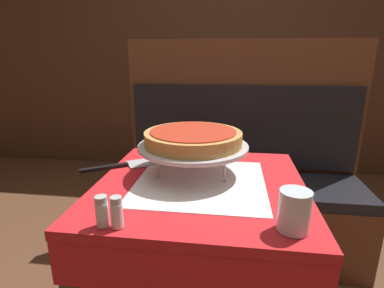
{
  "coord_description": "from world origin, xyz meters",
  "views": [
    {
      "loc": [
        0.1,
        -0.96,
        1.17
      ],
      "look_at": [
        -0.04,
        0.05,
        0.87
      ],
      "focal_mm": 28.0,
      "sensor_mm": 36.0,
      "label": 1
    }
  ],
  "objects_px": {
    "pizza_pan_stand": "(193,147)",
    "pizza_server": "(122,165)",
    "dining_table_rear": "(240,117)",
    "water_glass_near": "(294,211)",
    "condiment_caddy": "(229,102)",
    "salt_shaker": "(102,211)",
    "dining_table_front": "(200,209)",
    "booth_bench": "(240,194)",
    "pepper_shaker": "(117,212)",
    "deep_dish_pizza": "(193,138)",
    "napkin_holder": "(223,145)"
  },
  "relations": [
    {
      "from": "booth_bench",
      "to": "pepper_shaker",
      "type": "height_order",
      "value": "booth_bench"
    },
    {
      "from": "booth_bench",
      "to": "pizza_server",
      "type": "bearing_deg",
      "value": -128.58
    },
    {
      "from": "pepper_shaker",
      "to": "pizza_server",
      "type": "bearing_deg",
      "value": 109.11
    },
    {
      "from": "dining_table_front",
      "to": "water_glass_near",
      "type": "xyz_separation_m",
      "value": [
        0.26,
        -0.27,
        0.16
      ]
    },
    {
      "from": "dining_table_front",
      "to": "booth_bench",
      "type": "bearing_deg",
      "value": 76.99
    },
    {
      "from": "salt_shaker",
      "to": "napkin_holder",
      "type": "height_order",
      "value": "napkin_holder"
    },
    {
      "from": "dining_table_front",
      "to": "salt_shaker",
      "type": "bearing_deg",
      "value": -124.76
    },
    {
      "from": "napkin_holder",
      "to": "salt_shaker",
      "type": "bearing_deg",
      "value": -114.5
    },
    {
      "from": "dining_table_front",
      "to": "booth_bench",
      "type": "height_order",
      "value": "booth_bench"
    },
    {
      "from": "pizza_server",
      "to": "salt_shaker",
      "type": "bearing_deg",
      "value": -75.85
    },
    {
      "from": "water_glass_near",
      "to": "salt_shaker",
      "type": "relative_size",
      "value": 1.28
    },
    {
      "from": "salt_shaker",
      "to": "deep_dish_pizza",
      "type": "bearing_deg",
      "value": 65.06
    },
    {
      "from": "deep_dish_pizza",
      "to": "pepper_shaker",
      "type": "distance_m",
      "value": 0.43
    },
    {
      "from": "napkin_holder",
      "to": "pizza_server",
      "type": "bearing_deg",
      "value": -152.23
    },
    {
      "from": "booth_bench",
      "to": "water_glass_near",
      "type": "distance_m",
      "value": 1.09
    },
    {
      "from": "booth_bench",
      "to": "pizza_server",
      "type": "relative_size",
      "value": 5.14
    },
    {
      "from": "dining_table_rear",
      "to": "napkin_holder",
      "type": "xyz_separation_m",
      "value": [
        -0.11,
        -1.32,
        0.13
      ]
    },
    {
      "from": "dining_table_rear",
      "to": "water_glass_near",
      "type": "bearing_deg",
      "value": -87.29
    },
    {
      "from": "booth_bench",
      "to": "napkin_holder",
      "type": "height_order",
      "value": "booth_bench"
    },
    {
      "from": "water_glass_near",
      "to": "condiment_caddy",
      "type": "relative_size",
      "value": 0.6
    },
    {
      "from": "booth_bench",
      "to": "deep_dish_pizza",
      "type": "relative_size",
      "value": 3.97
    },
    {
      "from": "salt_shaker",
      "to": "napkin_holder",
      "type": "relative_size",
      "value": 0.83
    },
    {
      "from": "salt_shaker",
      "to": "napkin_holder",
      "type": "xyz_separation_m",
      "value": [
        0.29,
        0.63,
        0.0
      ]
    },
    {
      "from": "deep_dish_pizza",
      "to": "pizza_server",
      "type": "bearing_deg",
      "value": 174.37
    },
    {
      "from": "dining_table_front",
      "to": "booth_bench",
      "type": "xyz_separation_m",
      "value": [
        0.17,
        0.73,
        -0.28
      ]
    },
    {
      "from": "deep_dish_pizza",
      "to": "condiment_caddy",
      "type": "relative_size",
      "value": 1.99
    },
    {
      "from": "booth_bench",
      "to": "napkin_holder",
      "type": "relative_size",
      "value": 14.11
    },
    {
      "from": "pepper_shaker",
      "to": "napkin_holder",
      "type": "relative_size",
      "value": 0.84
    },
    {
      "from": "pizza_server",
      "to": "pepper_shaker",
      "type": "relative_size",
      "value": 3.26
    },
    {
      "from": "booth_bench",
      "to": "condiment_caddy",
      "type": "height_order",
      "value": "booth_bench"
    },
    {
      "from": "deep_dish_pizza",
      "to": "pepper_shaker",
      "type": "xyz_separation_m",
      "value": [
        -0.14,
        -0.39,
        -0.1
      ]
    },
    {
      "from": "salt_shaker",
      "to": "condiment_caddy",
      "type": "relative_size",
      "value": 0.47
    },
    {
      "from": "water_glass_near",
      "to": "pepper_shaker",
      "type": "bearing_deg",
      "value": -174.1
    },
    {
      "from": "deep_dish_pizza",
      "to": "pizza_server",
      "type": "xyz_separation_m",
      "value": [
        -0.29,
        0.03,
        -0.13
      ]
    },
    {
      "from": "dining_table_front",
      "to": "pizza_server",
      "type": "xyz_separation_m",
      "value": [
        -0.33,
        0.11,
        0.11
      ]
    },
    {
      "from": "dining_table_rear",
      "to": "pizza_pan_stand",
      "type": "distance_m",
      "value": 1.59
    },
    {
      "from": "deep_dish_pizza",
      "to": "pizza_server",
      "type": "height_order",
      "value": "deep_dish_pizza"
    },
    {
      "from": "salt_shaker",
      "to": "pepper_shaker",
      "type": "distance_m",
      "value": 0.04
    },
    {
      "from": "pizza_pan_stand",
      "to": "deep_dish_pizza",
      "type": "distance_m",
      "value": 0.04
    },
    {
      "from": "dining_table_front",
      "to": "dining_table_rear",
      "type": "relative_size",
      "value": 0.99
    },
    {
      "from": "pizza_pan_stand",
      "to": "pizza_server",
      "type": "relative_size",
      "value": 1.47
    },
    {
      "from": "dining_table_rear",
      "to": "booth_bench",
      "type": "distance_m",
      "value": 0.96
    },
    {
      "from": "water_glass_near",
      "to": "salt_shaker",
      "type": "distance_m",
      "value": 0.49
    },
    {
      "from": "pepper_shaker",
      "to": "condiment_caddy",
      "type": "distance_m",
      "value": 1.89
    },
    {
      "from": "dining_table_front",
      "to": "pizza_pan_stand",
      "type": "xyz_separation_m",
      "value": [
        -0.04,
        0.08,
        0.21
      ]
    },
    {
      "from": "booth_bench",
      "to": "pizza_pan_stand",
      "type": "xyz_separation_m",
      "value": [
        -0.2,
        -0.65,
        0.49
      ]
    },
    {
      "from": "pizza_pan_stand",
      "to": "napkin_holder",
      "type": "xyz_separation_m",
      "value": [
        0.1,
        0.24,
        -0.06
      ]
    },
    {
      "from": "pepper_shaker",
      "to": "water_glass_near",
      "type": "bearing_deg",
      "value": 5.9
    },
    {
      "from": "condiment_caddy",
      "to": "booth_bench",
      "type": "bearing_deg",
      "value": -83.22
    },
    {
      "from": "pizza_pan_stand",
      "to": "dining_table_rear",
      "type": "bearing_deg",
      "value": 82.36
    }
  ]
}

